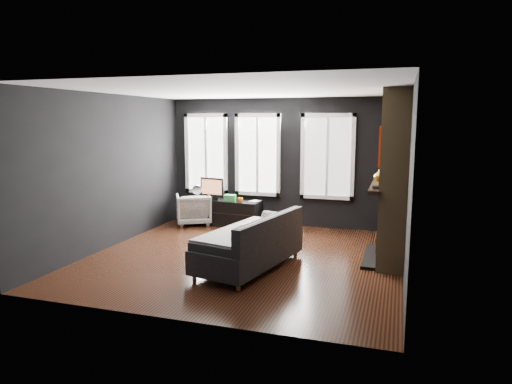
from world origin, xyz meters
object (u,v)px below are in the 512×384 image
(media_console, at_px, (225,212))
(mantel_vase, at_px, (379,175))
(sofa, at_px, (249,241))
(monitor, at_px, (212,187))
(armchair, at_px, (193,208))
(book, at_px, (252,196))
(mug, at_px, (240,199))

(media_console, xyz_separation_m, mantel_vase, (3.23, -1.05, 1.05))
(sofa, distance_m, monitor, 3.17)
(armchair, xyz_separation_m, media_console, (0.67, 0.15, -0.09))
(monitor, bearing_deg, sofa, -46.47)
(monitor, relative_size, book, 2.52)
(sofa, distance_m, book, 2.76)
(monitor, bearing_deg, media_console, 2.42)
(armchair, bearing_deg, book, 158.28)
(sofa, xyz_separation_m, book, (-0.82, 2.62, 0.24))
(sofa, relative_size, mug, 17.43)
(sofa, height_order, book, sofa)
(media_console, bearing_deg, book, 6.93)
(armchair, bearing_deg, mantel_vase, 137.33)
(media_console, relative_size, book, 6.85)
(sofa, relative_size, monitor, 3.36)
(monitor, xyz_separation_m, mantel_vase, (3.53, -1.09, 0.51))
(mug, relative_size, book, 0.49)
(media_console, height_order, mug, mug)
(mug, height_order, book, book)
(armchair, height_order, mug, armchair)
(monitor, xyz_separation_m, book, (0.91, -0.01, -0.15))
(mug, height_order, mantel_vase, mantel_vase)
(sofa, xyz_separation_m, mantel_vase, (1.81, 1.54, 0.90))
(armchair, height_order, book, book)
(monitor, bearing_deg, mug, -1.89)
(book, bearing_deg, sofa, -72.71)
(mug, relative_size, mantel_vase, 0.61)
(sofa, distance_m, media_console, 2.96)
(armchair, relative_size, monitor, 1.25)
(sofa, bearing_deg, book, 119.72)
(mug, xyz_separation_m, mantel_vase, (2.83, -0.94, 0.71))
(armchair, distance_m, mug, 1.09)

